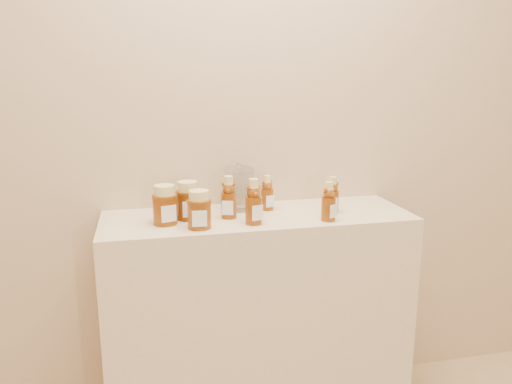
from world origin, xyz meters
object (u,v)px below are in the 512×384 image
object	(u,v)px
display_table	(258,320)
bear_bottle_back_left	(229,194)
glass_canister	(239,187)
bear_bottle_front_left	(254,198)
honey_jar_left	(165,205)

from	to	relation	value
display_table	bear_bottle_back_left	xyz separation A→B (m)	(-0.12, -0.01, 0.54)
glass_canister	bear_bottle_front_left	bearing A→B (deg)	-86.41
bear_bottle_front_left	honey_jar_left	size ratio (longest dim) A/B	1.31
display_table	bear_bottle_back_left	bearing A→B (deg)	-174.52
bear_bottle_front_left	glass_canister	size ratio (longest dim) A/B	1.02
display_table	bear_bottle_front_left	world-z (taller)	bear_bottle_front_left
bear_bottle_front_left	glass_canister	xyz separation A→B (m)	(-0.01, 0.21, -0.00)
honey_jar_left	glass_canister	bearing A→B (deg)	9.67
bear_bottle_back_left	glass_canister	world-z (taller)	glass_canister
display_table	bear_bottle_back_left	size ratio (longest dim) A/B	6.53
display_table	glass_canister	bearing A→B (deg)	119.03
bear_bottle_front_left	honey_jar_left	bearing A→B (deg)	152.60
bear_bottle_front_left	honey_jar_left	distance (m)	0.32
display_table	honey_jar_left	xyz separation A→B (m)	(-0.36, -0.04, 0.52)
display_table	glass_canister	size ratio (longest dim) A/B	6.44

